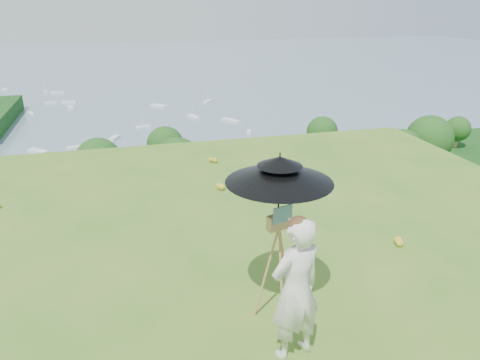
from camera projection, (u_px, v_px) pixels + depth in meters
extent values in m
plane|color=#407621|center=(221.00, 286.00, 6.42)|extent=(14.00, 14.00, 0.00)
cube|color=#103B10|center=(152.00, 337.00, 48.46)|extent=(140.00, 56.00, 22.00)
cube|color=#6C6356|center=(137.00, 227.00, 87.07)|extent=(170.00, 28.00, 8.00)
plane|color=slate|center=(119.00, 79.00, 235.16)|extent=(700.00, 700.00, 0.00)
imported|color=beige|center=(296.00, 290.00, 4.90)|extent=(0.70, 0.55, 1.67)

